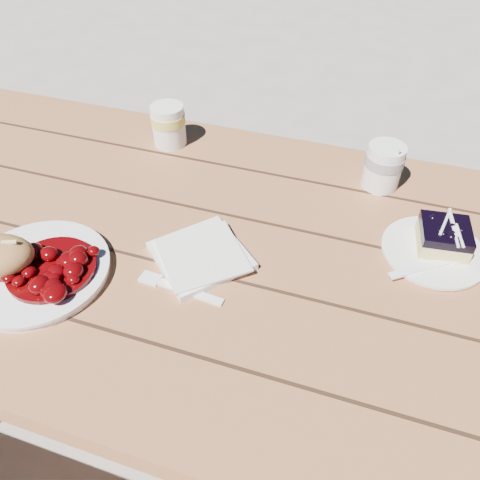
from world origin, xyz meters
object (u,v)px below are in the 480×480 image
(second_cup, at_px, (169,125))
(dessert_plate, at_px, (433,252))
(main_plate, at_px, (37,272))
(picnic_table, at_px, (286,314))
(coffee_cup, at_px, (383,167))
(blueberry_cake, at_px, (444,236))

(second_cup, bearing_deg, dessert_plate, -17.68)
(main_plate, height_order, dessert_plate, main_plate)
(picnic_table, xyz_separation_m, second_cup, (-0.37, 0.29, 0.21))
(dessert_plate, bearing_deg, coffee_cup, 122.81)
(main_plate, xyz_separation_m, blueberry_cake, (0.66, 0.28, 0.03))
(blueberry_cake, distance_m, coffee_cup, 0.21)
(picnic_table, distance_m, blueberry_cake, 0.34)
(coffee_cup, bearing_deg, dessert_plate, -57.19)
(main_plate, bearing_deg, picnic_table, 22.95)
(blueberry_cake, bearing_deg, dessert_plate, -130.47)
(main_plate, height_order, second_cup, second_cup)
(blueberry_cake, height_order, second_cup, second_cup)
(main_plate, relative_size, coffee_cup, 2.54)
(main_plate, height_order, coffee_cup, coffee_cup)
(blueberry_cake, bearing_deg, second_cup, 157.09)
(dessert_plate, height_order, second_cup, second_cup)
(main_plate, relative_size, dessert_plate, 1.36)
(picnic_table, xyz_separation_m, main_plate, (-0.41, -0.17, 0.17))
(coffee_cup, xyz_separation_m, second_cup, (-0.49, 0.01, 0.00))
(dessert_plate, xyz_separation_m, second_cup, (-0.61, 0.19, 0.04))
(blueberry_cake, bearing_deg, coffee_cup, 120.59)
(dessert_plate, bearing_deg, picnic_table, -158.61)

